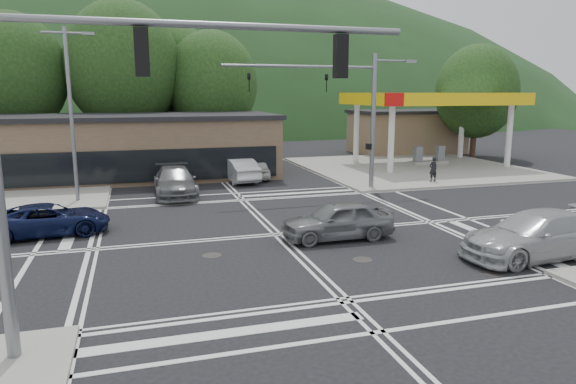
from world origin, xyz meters
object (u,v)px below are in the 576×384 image
object	(u,v)px
car_blue_west	(50,220)
car_grey_center	(337,220)
car_queue_a	(238,170)
car_queue_b	(256,168)
car_silver_east	(537,235)
pedestrian	(433,169)
car_northbound	(175,182)

from	to	relation	value
car_blue_west	car_grey_center	bearing A→B (deg)	-115.02
car_queue_a	car_queue_b	distance (m)	1.61
car_silver_east	car_queue_b	size ratio (longest dim) A/B	1.37
car_silver_east	car_blue_west	bearing A→B (deg)	-118.55
car_queue_a	pedestrian	size ratio (longest dim) A/B	2.95
car_blue_west	car_queue_a	xyz separation A→B (m)	(9.97, 10.59, 0.12)
car_queue_b	car_northbound	xyz separation A→B (m)	(-5.77, -4.49, 0.11)
car_northbound	pedestrian	xyz separation A→B (m)	(16.19, -0.74, 0.13)
car_queue_b	car_northbound	distance (m)	7.32
car_queue_a	pedestrian	distance (m)	12.63
car_northbound	pedestrian	bearing A→B (deg)	-2.03
car_grey_center	car_northbound	world-z (taller)	car_northbound
car_silver_east	car_queue_b	xyz separation A→B (m)	(-5.60, 19.50, -0.12)
car_blue_west	pedestrian	world-z (taller)	pedestrian
car_blue_west	car_queue_a	bearing A→B (deg)	-48.81
car_grey_center	pedestrian	distance (m)	14.67
car_northbound	car_blue_west	bearing A→B (deg)	-128.57
car_silver_east	car_northbound	distance (m)	18.83
car_grey_center	car_queue_b	distance (m)	15.30
car_blue_west	car_queue_a	distance (m)	14.54
car_northbound	pedestrian	distance (m)	16.20
car_queue_a	car_northbound	size ratio (longest dim) A/B	0.84
car_grey_center	car_silver_east	distance (m)	7.22
car_grey_center	car_queue_b	size ratio (longest dim) A/B	1.08
car_silver_east	car_queue_b	bearing A→B (deg)	-166.92
car_queue_b	car_northbound	world-z (taller)	car_northbound
pedestrian	car_queue_a	bearing A→B (deg)	-25.57
car_queue_b	pedestrian	size ratio (longest dim) A/B	2.61
car_queue_a	car_grey_center	bearing A→B (deg)	87.82
pedestrian	car_northbound	bearing A→B (deg)	-7.53
car_silver_east	car_northbound	bearing A→B (deg)	-145.78
car_grey_center	car_queue_b	xyz separation A→B (m)	(0.27, 15.29, -0.06)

